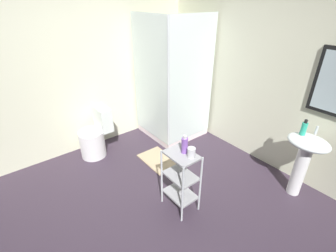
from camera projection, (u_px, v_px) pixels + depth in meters
name	position (u px, v px, depth m)	size (l,w,h in m)	color
ground_plane	(157.00, 209.00, 2.80)	(4.20, 4.20, 0.02)	#362A38
wall_back	(267.00, 76.00, 3.20)	(4.20, 0.14, 2.50)	beige
wall_left	(81.00, 70.00, 3.48)	(0.10, 4.20, 2.50)	beige
shower_stall	(172.00, 111.00, 4.08)	(0.92, 0.92, 2.00)	white
pedestal_sink	(305.00, 154.00, 2.77)	(0.46, 0.37, 0.81)	white
sink_faucet	(316.00, 130.00, 2.70)	(0.03, 0.03, 0.10)	silver
toilet	(95.00, 137.00, 3.63)	(0.37, 0.49, 0.76)	white
storage_cart	(181.00, 177.00, 2.64)	(0.38, 0.28, 0.74)	silver
hand_soap_bottle	(304.00, 128.00, 2.68)	(0.06, 0.06, 0.19)	#2DBC99
conditioner_bottle_purple	(185.00, 145.00, 2.48)	(0.07, 0.07, 0.21)	#8151B0
rinse_cup	(191.00, 152.00, 2.43)	(0.08, 0.08, 0.11)	silver
bath_mat	(158.00, 160.00, 3.62)	(0.60, 0.40, 0.02)	tan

